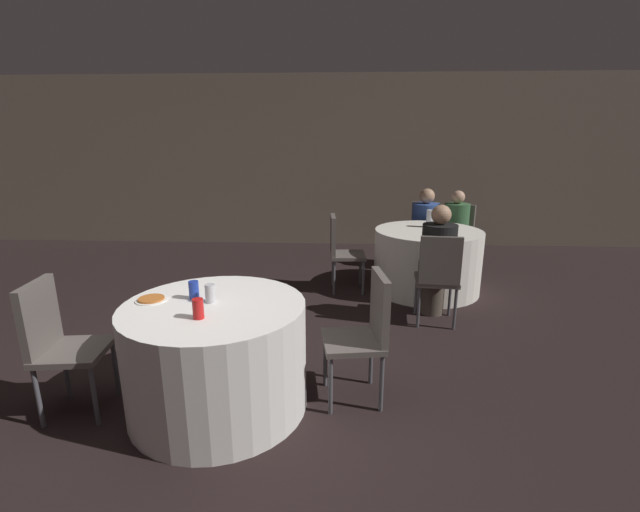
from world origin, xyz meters
TOP-DOWN VIEW (x-y plane):
  - ground_plane at (0.00, 0.00)m, footprint 16.00×16.00m
  - wall_back at (0.00, 4.86)m, footprint 16.00×0.06m
  - table_near at (0.07, 0.05)m, footprint 1.19×1.19m
  - table_far at (1.92, 2.48)m, footprint 1.25×1.25m
  - chair_near_east at (1.07, 0.19)m, footprint 0.46×0.45m
  - chair_near_west at (-0.93, -0.07)m, footprint 0.45×0.44m
  - chair_far_northeast at (2.50, 3.35)m, footprint 0.55×0.55m
  - chair_far_north at (2.08, 3.51)m, footprint 0.45×0.46m
  - chair_far_south at (1.83, 1.45)m, footprint 0.44×0.44m
  - chair_far_west at (0.88, 2.42)m, footprint 0.43×0.42m
  - person_green_jacket at (2.40, 3.21)m, footprint 0.45×0.48m
  - person_blue_shirt at (2.05, 3.36)m, footprint 0.40×0.53m
  - person_black_shirt at (1.84, 1.61)m, footprint 0.35×0.50m
  - pizza_plate_near at (-0.36, 0.10)m, footprint 0.21×0.21m
  - soda_can_red at (0.05, -0.18)m, footprint 0.07×0.07m
  - soda_can_silver at (0.05, 0.08)m, footprint 0.07×0.07m
  - soda_can_blue at (-0.08, 0.14)m, footprint 0.07×0.07m
  - bottle_far at (1.97, 2.66)m, footprint 0.09×0.09m

SIDE VIEW (x-z plane):
  - ground_plane at x=0.00m, z-range 0.00..0.00m
  - table_near at x=0.07m, z-range 0.00..0.74m
  - table_far at x=1.92m, z-range 0.00..0.74m
  - chair_near_east at x=1.07m, z-range 0.09..1.00m
  - chair_near_west at x=-0.93m, z-range 0.09..1.00m
  - chair_far_northeast at x=2.50m, z-range 0.09..1.00m
  - chair_far_north at x=2.08m, z-range 0.09..1.00m
  - chair_far_south at x=1.83m, z-range 0.09..1.00m
  - chair_far_west at x=0.88m, z-range 0.09..1.00m
  - person_green_jacket at x=2.40m, z-range 0.01..1.12m
  - person_blue_shirt at x=2.05m, z-range 0.02..1.15m
  - person_black_shirt at x=1.84m, z-range 0.01..1.18m
  - pizza_plate_near at x=-0.36m, z-range 0.74..0.76m
  - soda_can_red at x=0.05m, z-range 0.74..0.86m
  - soda_can_silver at x=0.05m, z-range 0.74..0.86m
  - soda_can_blue at x=-0.08m, z-range 0.74..0.86m
  - bottle_far at x=1.97m, z-range 0.74..0.95m
  - wall_back at x=0.00m, z-range 0.00..2.80m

